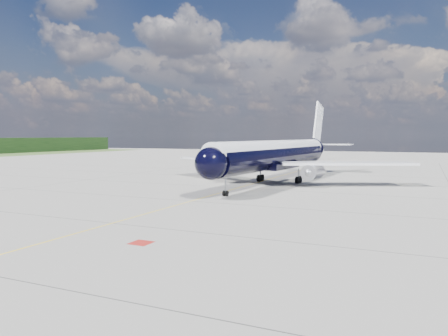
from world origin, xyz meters
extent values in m
plane|color=gray|center=(0.00, 30.00, 0.00)|extent=(320.00, 320.00, 0.00)
cube|color=yellow|center=(0.00, 25.00, 0.00)|extent=(0.16, 160.00, 0.01)
cube|color=maroon|center=(6.80, -10.00, 0.00)|extent=(1.60, 1.60, 0.01)
cylinder|color=black|center=(3.18, 33.86, 4.62)|extent=(6.70, 41.97, 4.18)
sphere|color=black|center=(1.85, 11.91, 4.62)|extent=(4.42, 4.42, 4.18)
cone|color=black|center=(4.74, 59.66, 5.28)|extent=(4.64, 7.94, 4.18)
cylinder|color=white|center=(3.18, 33.86, 5.66)|extent=(5.92, 44.11, 3.26)
cube|color=black|center=(1.83, 11.69, 5.22)|extent=(2.71, 1.48, 0.60)
cube|color=white|center=(-8.25, 36.21, 3.63)|extent=(20.88, 15.71, 0.35)
cube|color=white|center=(14.80, 34.81, 3.63)|extent=(21.49, 13.77, 0.35)
cube|color=black|center=(3.18, 33.86, 3.08)|extent=(5.28, 11.26, 1.10)
cylinder|color=silver|center=(-4.09, 32.10, 2.36)|extent=(2.77, 5.20, 2.46)
cylinder|color=silver|center=(10.18, 31.23, 2.36)|extent=(2.77, 5.20, 2.46)
sphere|color=gray|center=(-4.23, 29.80, 2.36)|extent=(1.28, 1.28, 1.21)
sphere|color=gray|center=(10.04, 28.93, 2.36)|extent=(1.28, 1.28, 1.21)
cube|color=white|center=(-4.08, 32.32, 3.19)|extent=(0.45, 3.53, 1.21)
cube|color=white|center=(10.19, 31.45, 3.19)|extent=(0.45, 3.53, 1.21)
cube|color=white|center=(4.71, 59.11, 10.89)|extent=(0.77, 6.98, 9.38)
cube|color=white|center=(4.74, 59.66, 6.16)|extent=(14.48, 4.38, 0.24)
cylinder|color=gray|center=(2.08, 15.75, 1.37)|extent=(0.21, 0.21, 2.31)
cylinder|color=black|center=(1.86, 15.76, 0.38)|extent=(0.24, 0.78, 0.77)
cylinder|color=black|center=(2.30, 15.74, 0.38)|extent=(0.24, 0.78, 0.77)
cylinder|color=gray|center=(-0.23, 35.72, 1.48)|extent=(0.30, 0.30, 2.09)
cylinder|color=gray|center=(6.79, 35.30, 1.48)|extent=(0.30, 0.30, 2.09)
cylinder|color=black|center=(-0.27, 35.12, 0.60)|extent=(0.57, 1.24, 1.21)
cylinder|color=black|center=(-0.20, 36.33, 0.60)|extent=(0.57, 1.24, 1.21)
cylinder|color=black|center=(6.75, 34.69, 0.60)|extent=(0.57, 1.24, 1.21)
cylinder|color=black|center=(6.83, 35.90, 0.60)|extent=(0.57, 1.24, 1.21)
camera|label=1|loc=(26.07, -36.86, 8.11)|focal=35.00mm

